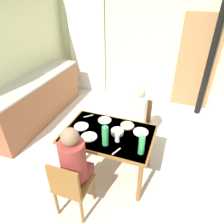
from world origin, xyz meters
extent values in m
plane|color=#BEB2AE|center=(0.00, 0.00, 0.00)|extent=(6.24, 6.24, 0.00)
cube|color=beige|center=(0.00, 2.40, 1.41)|extent=(4.25, 0.10, 2.81)
cube|color=beige|center=(-2.02, 0.60, 1.41)|extent=(0.10, 3.60, 2.81)
cube|color=#9C6F44|center=(1.23, 2.32, 1.00)|extent=(0.80, 0.05, 2.00)
cylinder|color=black|center=(1.44, 2.05, 1.41)|extent=(0.12, 0.12, 2.81)
cube|color=white|center=(-1.29, 2.30, 1.18)|extent=(0.90, 0.03, 2.36)
cube|color=brown|center=(-1.69, 0.68, 0.43)|extent=(0.60, 2.36, 0.87)
cube|color=#9E9E99|center=(-1.69, 0.68, 0.89)|extent=(0.61, 2.40, 0.03)
cylinder|color=#B7B7BC|center=(-1.69, 1.04, 0.91)|extent=(0.21, 0.21, 0.01)
cube|color=brown|center=(0.18, -0.19, 0.72)|extent=(1.22, 0.81, 0.04)
cube|color=beige|center=(0.18, -0.19, 0.74)|extent=(1.17, 0.78, 0.00)
cylinder|color=brown|center=(-0.36, -0.53, 0.35)|extent=(0.06, 0.06, 0.70)
cylinder|color=brown|center=(0.72, -0.53, 0.35)|extent=(0.06, 0.06, 0.70)
cylinder|color=brown|center=(-0.36, 0.14, 0.35)|extent=(0.06, 0.06, 0.70)
cylinder|color=brown|center=(0.72, 0.14, 0.35)|extent=(0.06, 0.06, 0.70)
cube|color=brown|center=(-0.01, -0.88, 0.45)|extent=(0.40, 0.40, 0.04)
cube|color=brown|center=(-0.01, -1.06, 0.66)|extent=(0.38, 0.04, 0.42)
cylinder|color=brown|center=(-0.18, -0.71, 0.21)|extent=(0.04, 0.04, 0.41)
cylinder|color=brown|center=(0.16, -0.71, 0.21)|extent=(0.04, 0.04, 0.41)
cylinder|color=brown|center=(-0.18, -1.05, 0.21)|extent=(0.04, 0.04, 0.41)
cylinder|color=brown|center=(0.16, -1.05, 0.21)|extent=(0.04, 0.04, 0.41)
cube|color=brown|center=(0.42, 0.49, 0.45)|extent=(0.40, 0.40, 0.04)
cube|color=brown|center=(0.42, 0.67, 0.66)|extent=(0.38, 0.04, 0.42)
cylinder|color=brown|center=(0.59, 0.32, 0.21)|extent=(0.04, 0.04, 0.41)
cylinder|color=brown|center=(0.25, 0.32, 0.21)|extent=(0.04, 0.04, 0.41)
cylinder|color=brown|center=(0.59, 0.66, 0.21)|extent=(0.04, 0.04, 0.41)
cylinder|color=brown|center=(0.25, 0.66, 0.21)|extent=(0.04, 0.04, 0.41)
cube|color=brown|center=(-0.01, -0.72, 0.51)|extent=(0.30, 0.22, 0.12)
cylinder|color=maroon|center=(-0.01, -0.83, 0.77)|extent=(0.30, 0.30, 0.52)
sphere|color=#846047|center=(-0.01, -0.83, 1.12)|extent=(0.20, 0.20, 0.20)
cube|color=silver|center=(0.42, 0.33, 0.51)|extent=(0.30, 0.22, 0.12)
cylinder|color=silver|center=(0.42, 0.44, 0.77)|extent=(0.30, 0.30, 0.52)
sphere|color=beige|center=(0.42, 0.44, 1.12)|extent=(0.20, 0.20, 0.20)
cylinder|color=green|center=(0.68, -0.42, 0.87)|extent=(0.07, 0.07, 0.24)
cone|color=green|center=(0.68, -0.42, 1.01)|extent=(0.05, 0.05, 0.04)
cylinder|color=green|center=(0.22, -0.41, 0.88)|extent=(0.08, 0.08, 0.27)
cone|color=#279F55|center=(0.22, -0.41, 1.03)|extent=(0.06, 0.06, 0.04)
cylinder|color=silver|center=(0.29, -0.16, 0.77)|extent=(0.17, 0.17, 0.05)
cylinder|color=white|center=(-0.03, -0.36, 0.75)|extent=(0.21, 0.21, 0.01)
cylinder|color=white|center=(0.59, -0.03, 0.75)|extent=(0.20, 0.20, 0.01)
cylinder|color=white|center=(-0.23, -0.18, 0.75)|extent=(0.20, 0.20, 0.01)
cylinder|color=white|center=(0.02, 0.07, 0.75)|extent=(0.19, 0.19, 0.01)
cylinder|color=silver|center=(0.34, -0.31, 0.80)|extent=(0.06, 0.06, 0.11)
cylinder|color=#DBB77A|center=(0.38, 0.05, 0.75)|extent=(0.19, 0.19, 0.02)
cube|color=silver|center=(-0.25, 0.10, 0.75)|extent=(0.12, 0.12, 0.00)
cube|color=silver|center=(0.39, -0.49, 0.75)|extent=(0.07, 0.14, 0.00)
camera|label=1|loc=(0.97, -2.25, 2.50)|focal=33.20mm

